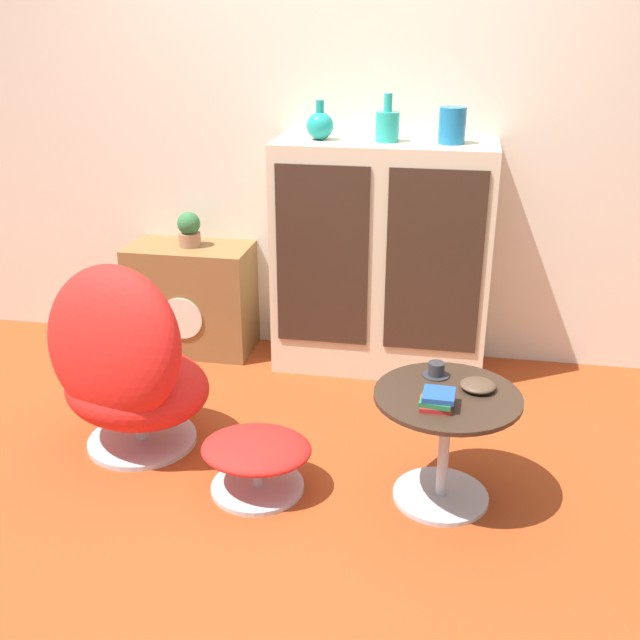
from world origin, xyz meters
name	(u,v)px	position (x,y,z in m)	size (l,w,h in m)	color
ground_plane	(270,488)	(0.00, 0.00, 0.00)	(12.00, 12.00, 0.00)	#9E3D19
wall_back	(332,118)	(0.00, 1.49, 1.30)	(6.40, 0.06, 2.60)	beige
sideboard	(381,259)	(0.31, 1.25, 0.61)	(1.12, 0.42, 1.22)	beige
tv_console	(192,298)	(-0.77, 1.27, 0.31)	(0.68, 0.37, 0.62)	brown
egg_chair	(125,367)	(-0.68, 0.18, 0.41)	(0.80, 0.76, 0.90)	#B7B7BC
ottoman	(256,455)	(-0.05, -0.01, 0.16)	(0.45, 0.38, 0.23)	#B7B7BC
coffee_table	(445,433)	(0.70, 0.06, 0.30)	(0.57, 0.57, 0.47)	#B7B7BC
vase_leftmost	(320,125)	(-0.02, 1.25, 1.30)	(0.14, 0.14, 0.19)	teal
vase_inner_left	(387,125)	(0.31, 1.25, 1.31)	(0.12, 0.12, 0.23)	teal
vase_inner_right	(452,125)	(0.63, 1.25, 1.31)	(0.13, 0.13, 0.17)	#196699
potted_plant	(189,229)	(-0.76, 1.28, 0.72)	(0.13, 0.13, 0.19)	#996B4C
teacup	(436,371)	(0.64, 0.21, 0.50)	(0.11, 0.11, 0.06)	#2D2D33
book_stack	(437,400)	(0.66, -0.04, 0.50)	(0.13, 0.13, 0.06)	red
bowl	(478,385)	(0.81, 0.12, 0.49)	(0.14, 0.14, 0.04)	#4C3828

